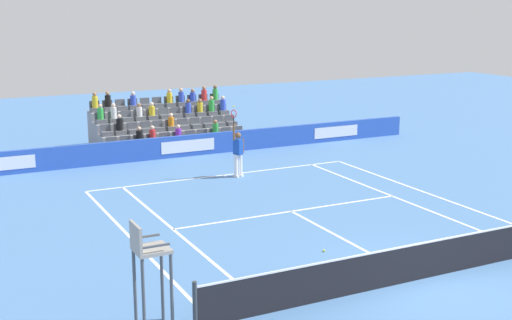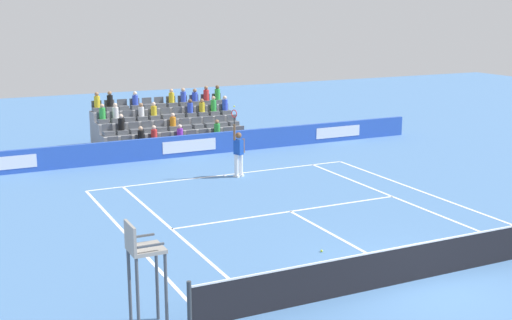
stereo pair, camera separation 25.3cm
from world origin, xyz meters
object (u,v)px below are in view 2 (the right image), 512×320
tennis_player (238,152)px  loose_tennis_ball (322,251)px  umpire_chair (143,260)px  tennis_net (417,261)px

tennis_player → loose_tennis_ball: (1.48, 8.71, -0.96)m
tennis_player → umpire_chair: (7.19, 10.98, 0.53)m
tennis_net → loose_tennis_ball: tennis_net is taller
tennis_net → tennis_player: tennis_player is taller
umpire_chair → loose_tennis_ball: (-5.70, -2.28, -1.49)m
loose_tennis_ball → umpire_chair: bearing=21.8°
tennis_player → umpire_chair: bearing=56.8°
tennis_net → loose_tennis_ball: 2.95m
tennis_net → tennis_player: (-0.43, -11.42, 0.50)m
tennis_player → loose_tennis_ball: 8.88m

